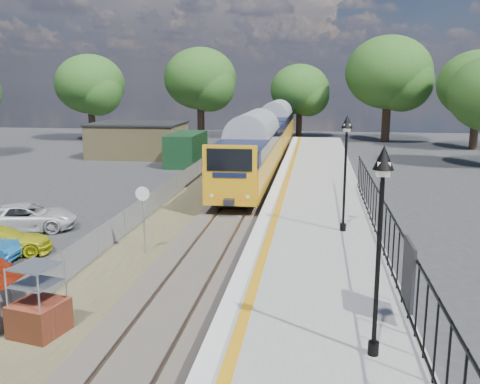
% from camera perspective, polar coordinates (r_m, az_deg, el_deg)
% --- Properties ---
extents(ground, '(120.00, 120.00, 0.00)m').
position_cam_1_polar(ground, '(16.99, -6.79, -11.84)').
color(ground, '#2D2D30').
rests_on(ground, ground).
extents(track_bed, '(5.90, 80.00, 0.29)m').
position_cam_1_polar(track_bed, '(26.00, -2.37, -3.18)').
color(track_bed, '#473F38').
rests_on(track_bed, ground).
extents(platform, '(5.00, 70.00, 0.90)m').
position_cam_1_polar(platform, '(23.88, 8.00, -3.75)').
color(platform, gray).
rests_on(platform, ground).
extents(platform_edge, '(0.90, 70.00, 0.01)m').
position_cam_1_polar(platform_edge, '(23.85, 3.07, -2.54)').
color(platform_edge, silver).
rests_on(platform_edge, platform).
extents(victorian_lamp_south, '(0.44, 0.44, 4.60)m').
position_cam_1_polar(victorian_lamp_south, '(11.39, 14.84, -1.18)').
color(victorian_lamp_south, black).
rests_on(victorian_lamp_south, platform).
extents(victorian_lamp_north, '(0.44, 0.44, 4.60)m').
position_cam_1_polar(victorian_lamp_north, '(21.21, 11.25, 4.80)').
color(victorian_lamp_north, black).
rests_on(victorian_lamp_north, platform).
extents(palisade_fence, '(0.12, 26.00, 2.00)m').
position_cam_1_polar(palisade_fence, '(18.12, 15.51, -4.51)').
color(palisade_fence, black).
rests_on(palisade_fence, platform).
extents(wire_fence, '(0.06, 52.00, 1.20)m').
position_cam_1_polar(wire_fence, '(28.95, -8.82, -0.74)').
color(wire_fence, '#999EA3').
rests_on(wire_fence, ground).
extents(outbuilding, '(10.80, 10.10, 3.12)m').
position_cam_1_polar(outbuilding, '(48.90, -9.91, 5.36)').
color(outbuilding, '#948453').
rests_on(outbuilding, ground).
extents(tree_line, '(56.80, 43.80, 11.88)m').
position_cam_1_polar(tree_line, '(57.10, 5.47, 11.48)').
color(tree_line, '#332319').
rests_on(tree_line, ground).
extents(train, '(2.82, 40.83, 3.51)m').
position_cam_1_polar(train, '(46.23, 2.96, 6.18)').
color(train, orange).
rests_on(train, ground).
extents(brick_plinth, '(1.50, 1.50, 2.02)m').
position_cam_1_polar(brick_plinth, '(15.59, -20.75, -10.90)').
color(brick_plinth, brown).
rests_on(brick_plinth, ground).
extents(speed_sign, '(0.56, 0.11, 2.77)m').
position_cam_1_polar(speed_sign, '(21.27, -10.29, -1.77)').
color(speed_sign, '#999EA3').
rests_on(speed_sign, ground).
extents(car_yellow, '(4.24, 2.87, 1.14)m').
position_cam_1_polar(car_yellow, '(23.25, -24.24, -4.81)').
color(car_yellow, '#CBCA17').
rests_on(car_yellow, ground).
extents(car_white, '(4.88, 3.28, 1.24)m').
position_cam_1_polar(car_white, '(26.57, -21.82, -2.52)').
color(car_white, silver).
rests_on(car_white, ground).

